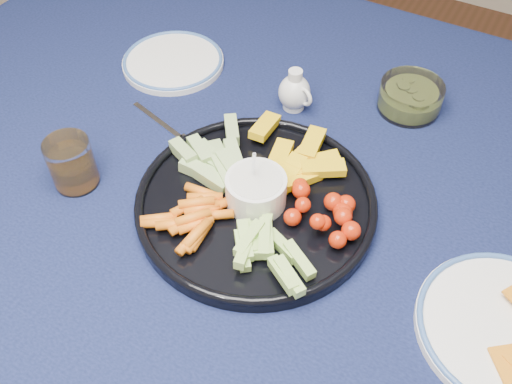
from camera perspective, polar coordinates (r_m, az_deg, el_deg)
The scene contains 8 objects.
dining_table at distance 0.93m, azimuth 7.27°, elevation -3.48°, with size 1.67×1.07×0.75m.
crudite_platter at distance 0.82m, azimuth -0.14°, elevation -0.61°, with size 0.35×0.35×0.11m.
creamer_pitcher at distance 0.98m, azimuth 3.89°, elevation 9.94°, with size 0.07×0.05×0.08m.
pickle_bowl at distance 1.02m, azimuth 15.16°, elevation 9.07°, with size 0.11×0.11×0.05m.
cheese_plate at distance 0.78m, azimuth 23.88°, elevation -12.29°, with size 0.22×0.22×0.03m.
juice_tumbler at distance 0.89m, azimuth -17.88°, elevation 2.53°, with size 0.07×0.07×0.08m.
fork_left at distance 0.97m, azimuth -8.84°, elevation 6.32°, with size 0.15×0.05×0.00m.
side_plate_extra at distance 1.10m, azimuth -8.29°, elevation 12.81°, with size 0.19×0.19×0.02m.
Camera 1 is at (0.17, -0.55, 1.39)m, focal length 40.00 mm.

